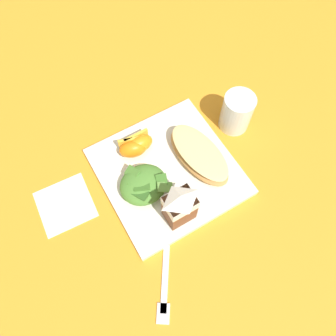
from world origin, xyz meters
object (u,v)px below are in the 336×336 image
object	(u,v)px
orange_wedge_front	(139,143)
drinking_clear_cup	(237,112)
milk_carton	(180,206)
metal_fork	(165,280)
orange_wedge_middle	(133,148)
cheesy_pizza_bread	(199,155)
paper_napkin	(65,204)
white_plate	(168,172)
green_salad_pile	(144,185)

from	to	relation	value
orange_wedge_front	drinking_clear_cup	bearing A→B (deg)	168.39
milk_carton	metal_fork	world-z (taller)	milk_carton
orange_wedge_middle	drinking_clear_cup	xyz separation A→B (m)	(-0.24, 0.04, 0.01)
milk_carton	metal_fork	xyz separation A→B (m)	(0.09, 0.09, -0.07)
cheesy_pizza_bread	milk_carton	size ratio (longest dim) A/B	1.62
paper_napkin	metal_fork	bearing A→B (deg)	113.93
milk_carton	paper_napkin	bearing A→B (deg)	-37.04
white_plate	drinking_clear_cup	xyz separation A→B (m)	(-0.20, -0.03, 0.04)
orange_wedge_middle	white_plate	bearing A→B (deg)	120.54
milk_carton	metal_fork	distance (m)	0.15
cheesy_pizza_bread	orange_wedge_front	size ratio (longest dim) A/B	2.96
orange_wedge_front	drinking_clear_cup	distance (m)	0.23
metal_fork	drinking_clear_cup	xyz separation A→B (m)	(-0.32, -0.22, 0.04)
cheesy_pizza_bread	milk_carton	xyz separation A→B (m)	(0.10, 0.09, 0.04)
cheesy_pizza_bread	green_salad_pile	size ratio (longest dim) A/B	1.77
white_plate	paper_napkin	bearing A→B (deg)	-11.76
white_plate	paper_napkin	distance (m)	0.23
orange_wedge_middle	metal_fork	bearing A→B (deg)	74.42
orange_wedge_front	metal_fork	distance (m)	0.29
paper_napkin	metal_fork	world-z (taller)	metal_fork
green_salad_pile	orange_wedge_front	distance (m)	0.10
paper_napkin	orange_wedge_middle	bearing A→B (deg)	-170.90
orange_wedge_front	paper_napkin	bearing A→B (deg)	9.21
white_plate	milk_carton	bearing A→B (deg)	71.93
cheesy_pizza_bread	green_salad_pile	xyz separation A→B (m)	(0.14, 0.00, 0.00)
cheesy_pizza_bread	drinking_clear_cup	size ratio (longest dim) A/B	1.89
white_plate	milk_carton	xyz separation A→B (m)	(0.03, 0.10, 0.07)
cheesy_pizza_bread	orange_wedge_front	xyz separation A→B (m)	(0.10, -0.09, 0.00)
white_plate	green_salad_pile	xyz separation A→B (m)	(0.07, 0.01, 0.03)
cheesy_pizza_bread	green_salad_pile	distance (m)	0.14
orange_wedge_front	paper_napkin	world-z (taller)	orange_wedge_front
orange_wedge_middle	drinking_clear_cup	bearing A→B (deg)	170.02
drinking_clear_cup	cheesy_pizza_bread	bearing A→B (deg)	18.88
orange_wedge_middle	metal_fork	world-z (taller)	orange_wedge_middle
white_plate	paper_napkin	xyz separation A→B (m)	(0.23, -0.05, -0.01)
cheesy_pizza_bread	drinking_clear_cup	xyz separation A→B (m)	(-0.13, -0.04, 0.01)
green_salad_pile	orange_wedge_front	world-z (taller)	green_salad_pile
milk_carton	drinking_clear_cup	bearing A→B (deg)	-150.34
orange_wedge_middle	green_salad_pile	bearing A→B (deg)	76.75
orange_wedge_middle	orange_wedge_front	bearing A→B (deg)	-169.73
cheesy_pizza_bread	orange_wedge_middle	size ratio (longest dim) A/B	2.62
cheesy_pizza_bread	orange_wedge_middle	xyz separation A→B (m)	(0.12, -0.09, 0.00)
milk_carton	paper_napkin	size ratio (longest dim) A/B	1.00
white_plate	cheesy_pizza_bread	world-z (taller)	cheesy_pizza_bread
orange_wedge_front	orange_wedge_middle	distance (m)	0.02
orange_wedge_front	metal_fork	bearing A→B (deg)	71.03
green_salad_pile	orange_wedge_front	bearing A→B (deg)	-113.35
green_salad_pile	white_plate	bearing A→B (deg)	-170.20
metal_fork	cheesy_pizza_bread	bearing A→B (deg)	-136.53
white_plate	metal_fork	bearing A→B (deg)	58.10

